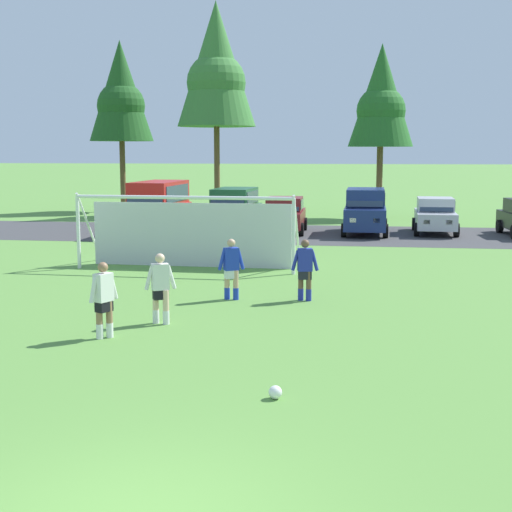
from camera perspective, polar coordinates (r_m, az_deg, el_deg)
The scene contains 16 objects.
ground_plane at distance 22.48m, azimuth 1.95°, elevation -1.87°, with size 400.00×400.00×0.00m, color #598C3D.
parking_lot_strip at distance 34.82m, azimuth 4.14°, elevation 1.73°, with size 52.00×8.40×0.01m, color #3D3D3F.
soccer_ball at distance 11.87m, azimuth 1.53°, elevation -10.65°, with size 0.22×0.22×0.22m.
soccer_goal at distance 24.78m, azimuth -5.26°, elevation 2.06°, with size 7.47×2.14×2.57m.
player_striker_near at distance 19.27m, azimuth 3.86°, elevation -1.11°, with size 0.75×0.32×1.64m.
player_midfield_center at distance 15.71m, azimuth -11.86°, elevation -3.42°, with size 0.48×0.66×1.64m.
player_defender_far at distance 16.79m, azimuth -7.51°, elevation -2.56°, with size 0.72×0.39×1.64m.
player_winger_left at distance 19.37m, azimuth -1.95°, elevation -1.05°, with size 0.72×0.40×1.64m.
parked_car_slot_far_left at distance 34.84m, azimuth -7.65°, elevation 3.89°, with size 2.36×4.88×2.52m.
parked_car_slot_left at distance 35.22m, azimuth -1.73°, elevation 3.63°, with size 2.34×4.70×2.16m.
parked_car_slot_center_left at distance 35.27m, azimuth 2.26°, elevation 3.25°, with size 2.08×4.22×1.72m.
parked_car_slot_center at distance 35.12m, azimuth 8.58°, elevation 3.53°, with size 2.20×4.63×2.16m.
parked_car_slot_center_right at distance 35.98m, azimuth 13.88°, elevation 3.11°, with size 2.16×4.26×1.72m.
tree_left_edge at distance 48.89m, azimuth -10.57°, elevation 12.37°, with size 4.13×4.13×11.01m.
tree_mid_left at distance 46.68m, azimuth -3.14°, elevation 14.50°, with size 4.92×4.92×13.13m.
tree_center_back at distance 43.58m, azimuth 9.81°, elevation 12.05°, with size 3.78×3.78×10.07m.
Camera 1 is at (2.34, -7.01, 3.96)m, focal length 50.95 mm.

